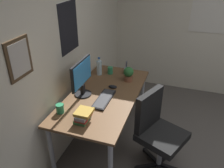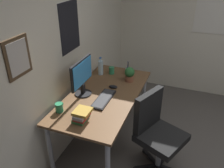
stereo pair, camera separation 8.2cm
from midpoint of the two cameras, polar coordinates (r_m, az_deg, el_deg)
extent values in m
cube|color=beige|center=(2.56, -13.19, 7.56)|extent=(4.40, 0.08, 2.60)
cube|color=#4C3823|center=(2.06, -21.21, 6.12)|extent=(0.28, 0.02, 0.34)
cube|color=beige|center=(2.05, -20.97, 6.08)|extent=(0.22, 0.00, 0.28)
cube|color=black|center=(2.71, -9.51, 13.66)|extent=(0.40, 0.01, 0.56)
cube|color=brown|center=(2.79, -1.08, -2.63)|extent=(1.57, 0.78, 0.03)
cylinder|color=#9EA0A5|center=(3.50, 8.47, -3.15)|extent=(0.05, 0.05, 0.73)
cylinder|color=#9EA0A5|center=(2.65, -14.04, -15.90)|extent=(0.05, 0.05, 0.73)
cylinder|color=#9EA0A5|center=(3.67, -1.63, -1.24)|extent=(0.05, 0.05, 0.73)
cube|color=black|center=(2.66, 12.95, -12.76)|extent=(0.60, 0.60, 0.08)
cube|color=black|center=(2.58, 9.84, -6.42)|extent=(0.41, 0.23, 0.45)
cylinder|color=#9EA0A5|center=(2.83, 12.38, -16.58)|extent=(0.08, 0.08, 0.42)
cube|color=black|center=(3.04, 13.54, -17.47)|extent=(0.27, 0.15, 0.03)
cylinder|color=black|center=(3.14, 14.91, -16.22)|extent=(0.05, 0.05, 0.04)
cube|color=black|center=(3.02, 10.29, -17.34)|extent=(0.21, 0.24, 0.03)
cylinder|color=black|center=(3.11, 8.67, -15.96)|extent=(0.05, 0.05, 0.04)
cube|color=black|center=(2.91, 9.29, -19.49)|extent=(0.18, 0.26, 0.03)
cylinder|color=black|center=(2.78, -6.27, -2.33)|extent=(0.20, 0.20, 0.01)
cube|color=black|center=(2.75, -6.34, -1.13)|extent=(0.05, 0.04, 0.12)
cube|color=black|center=(2.65, -6.68, 2.83)|extent=(0.46, 0.02, 0.30)
cube|color=#338CD8|center=(2.65, -6.30, 2.77)|extent=(0.43, 0.00, 0.27)
cube|color=black|center=(2.65, -1.17, -3.74)|extent=(0.43, 0.15, 0.02)
cube|color=#38383A|center=(2.65, -1.17, -3.51)|extent=(0.41, 0.13, 0.00)
ellipsoid|color=black|center=(2.89, 1.13, -0.67)|extent=(0.06, 0.11, 0.04)
cylinder|color=silver|center=(3.20, -2.08, 4.03)|extent=(0.07, 0.07, 0.20)
cylinder|color=silver|center=(3.16, -2.12, 6.02)|extent=(0.03, 0.03, 0.04)
cylinder|color=#2659B2|center=(3.15, -2.13, 6.44)|extent=(0.03, 0.03, 0.02)
cylinder|color=#2D8C59|center=(2.50, -11.96, -5.70)|extent=(0.08, 0.08, 0.10)
torus|color=#2D8C59|center=(2.53, -11.35, -4.99)|extent=(0.05, 0.01, 0.05)
cylinder|color=#2D8C59|center=(3.24, 0.64, 3.37)|extent=(0.07, 0.07, 0.10)
torus|color=#2D8C59|center=(3.28, 0.94, 3.80)|extent=(0.05, 0.01, 0.05)
cylinder|color=brown|center=(3.06, 5.07, 1.37)|extent=(0.11, 0.11, 0.07)
sphere|color=#2D6B33|center=(3.02, 5.14, 2.93)|extent=(0.13, 0.13, 0.13)
ellipsoid|color=#287A38|center=(3.00, 4.49, 2.83)|extent=(0.07, 0.08, 0.02)
ellipsoid|color=#287A38|center=(3.05, 4.84, 3.32)|extent=(0.07, 0.08, 0.02)
ellipsoid|color=#287A38|center=(2.98, 5.56, 2.72)|extent=(0.08, 0.07, 0.02)
cylinder|color=#9EA0A5|center=(3.24, 4.63, 3.19)|extent=(0.07, 0.07, 0.09)
cylinder|color=#263FBF|center=(3.20, 4.58, 4.43)|extent=(0.01, 0.01, 0.13)
cylinder|color=red|center=(3.21, 4.56, 4.47)|extent=(0.01, 0.01, 0.13)
cylinder|color=black|center=(3.19, 4.75, 4.38)|extent=(0.01, 0.01, 0.13)
cylinder|color=#9EA0A5|center=(3.21, 4.74, 4.59)|extent=(0.01, 0.03, 0.14)
cylinder|color=#9EA0A5|center=(3.20, 4.65, 4.48)|extent=(0.01, 0.02, 0.14)
cube|color=#33723F|center=(2.36, -6.65, -8.45)|extent=(0.18, 0.12, 0.03)
cube|color=#B22D28|center=(2.34, -6.41, -7.99)|extent=(0.18, 0.12, 0.02)
cube|color=gray|center=(2.31, -6.58, -7.58)|extent=(0.17, 0.11, 0.03)
cube|color=gold|center=(2.31, -6.29, -6.75)|extent=(0.17, 0.16, 0.03)
camera|label=1|loc=(0.04, -89.12, 0.48)|focal=37.09mm
camera|label=2|loc=(0.04, 90.88, -0.48)|focal=37.09mm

